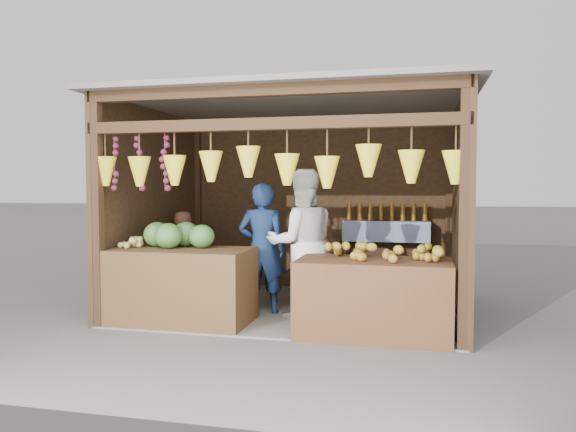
% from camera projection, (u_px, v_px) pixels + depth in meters
% --- Properties ---
extents(ground, '(80.00, 80.00, 0.00)m').
position_uv_depth(ground, '(297.00, 309.00, 7.19)').
color(ground, '#514F49').
rests_on(ground, ground).
extents(stall_structure, '(4.30, 3.30, 2.66)m').
position_uv_depth(stall_structure, '(294.00, 179.00, 7.07)').
color(stall_structure, slate).
rests_on(stall_structure, ground).
extents(back_shelf, '(1.25, 0.32, 1.32)m').
position_uv_depth(back_shelf, '(386.00, 234.00, 8.16)').
color(back_shelf, '#382314').
rests_on(back_shelf, ground).
extents(counter_left, '(1.58, 0.85, 0.86)m').
position_uv_depth(counter_left, '(181.00, 286.00, 6.40)').
color(counter_left, '#4C3319').
rests_on(counter_left, ground).
extents(counter_right, '(1.58, 0.85, 0.80)m').
position_uv_depth(counter_right, '(374.00, 298.00, 5.86)').
color(counter_right, '#4D2D19').
rests_on(counter_right, ground).
extents(stool, '(0.29, 0.29, 0.27)m').
position_uv_depth(stool, '(183.00, 291.00, 7.70)').
color(stool, black).
rests_on(stool, ground).
extents(man_standing, '(0.63, 0.46, 1.61)m').
position_uv_depth(man_standing, '(262.00, 249.00, 6.86)').
color(man_standing, navy).
rests_on(man_standing, ground).
extents(woman_standing, '(1.06, 0.96, 1.78)m').
position_uv_depth(woman_standing, '(302.00, 243.00, 6.70)').
color(woman_standing, white).
rests_on(woman_standing, ground).
extents(vendor_seated, '(0.56, 0.55, 0.97)m').
position_uv_depth(vendor_seated, '(183.00, 246.00, 7.67)').
color(vendor_seated, brown).
rests_on(vendor_seated, stool).
extents(melon_pile, '(1.00, 0.50, 0.32)m').
position_uv_depth(melon_pile, '(177.00, 234.00, 6.47)').
color(melon_pile, '#1A5015').
rests_on(melon_pile, counter_left).
extents(tanfruit_pile, '(0.34, 0.40, 0.13)m').
position_uv_depth(tanfruit_pile, '(132.00, 242.00, 6.51)').
color(tanfruit_pile, tan).
rests_on(tanfruit_pile, counter_left).
extents(mango_pile, '(1.40, 0.64, 0.22)m').
position_uv_depth(mango_pile, '(382.00, 249.00, 5.84)').
color(mango_pile, '#BA6518').
rests_on(mango_pile, counter_right).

